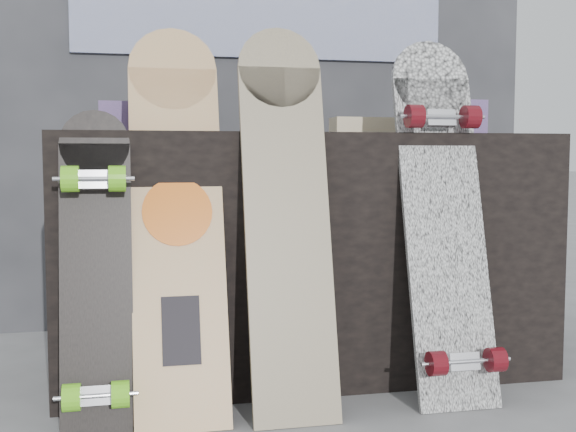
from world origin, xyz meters
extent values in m
plane|color=slate|center=(0.00, 0.00, 0.00)|extent=(60.00, 60.00, 0.00)
cube|color=black|center=(0.00, 0.50, 0.40)|extent=(1.60, 0.60, 0.80)
cube|color=#303135|center=(0.00, 1.35, 1.10)|extent=(2.40, 0.20, 2.20)
cube|color=navy|center=(0.00, 1.24, 1.30)|extent=(1.60, 0.02, 0.30)
cube|color=#463872|center=(-0.57, 0.52, 0.85)|extent=(0.18, 0.12, 0.10)
cube|color=#463872|center=(0.56, 0.48, 0.86)|extent=(0.14, 0.14, 0.12)
cube|color=#D1B78C|center=(0.22, 0.52, 0.83)|extent=(0.22, 0.10, 0.06)
cube|color=tan|center=(-0.44, 0.16, 0.49)|extent=(0.26, 0.33, 0.99)
cylinder|color=tan|center=(-0.44, 0.32, 0.98)|extent=(0.26, 0.09, 0.25)
cylinder|color=orange|center=(-0.44, 0.18, 0.57)|extent=(0.20, 0.06, 0.19)
cube|color=black|center=(-0.44, 0.08, 0.26)|extent=(0.10, 0.06, 0.18)
cube|color=beige|center=(-0.14, 0.11, 0.49)|extent=(0.24, 0.27, 0.99)
cylinder|color=beige|center=(-0.14, 0.24, 0.99)|extent=(0.24, 0.08, 0.24)
cube|color=white|center=(0.35, 0.13, 0.48)|extent=(0.25, 0.27, 0.97)
cylinder|color=white|center=(0.35, 0.26, 0.97)|extent=(0.25, 0.08, 0.25)
cube|color=silver|center=(0.35, 0.00, 0.15)|extent=(0.09, 0.04, 0.06)
cylinder|color=#520B12|center=(0.26, -0.02, 0.15)|extent=(0.05, 0.07, 0.07)
cylinder|color=#520B12|center=(0.44, -0.02, 0.15)|extent=(0.05, 0.07, 0.07)
cube|color=silver|center=(0.35, 0.19, 0.84)|extent=(0.09, 0.04, 0.06)
cylinder|color=#520B12|center=(0.26, 0.17, 0.85)|extent=(0.05, 0.07, 0.07)
cylinder|color=#520B12|center=(0.44, 0.17, 0.85)|extent=(0.05, 0.07, 0.07)
cube|color=black|center=(-0.66, 0.12, 0.38)|extent=(0.19, 0.18, 0.76)
cylinder|color=black|center=(-0.66, 0.20, 0.76)|extent=(0.19, 0.06, 0.19)
cube|color=silver|center=(-0.66, 0.02, 0.12)|extent=(0.09, 0.04, 0.06)
cylinder|color=#6DD91E|center=(-0.72, 0.00, 0.12)|extent=(0.04, 0.07, 0.07)
cylinder|color=#6DD91E|center=(-0.60, 0.00, 0.12)|extent=(0.04, 0.07, 0.07)
cube|color=silver|center=(-0.66, 0.14, 0.66)|extent=(0.09, 0.04, 0.06)
cylinder|color=#6DD91E|center=(-0.72, 0.12, 0.67)|extent=(0.04, 0.07, 0.07)
cylinder|color=#6DD91E|center=(-0.60, 0.12, 0.67)|extent=(0.04, 0.07, 0.07)
camera|label=1|loc=(-0.57, -1.86, 0.73)|focal=45.00mm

